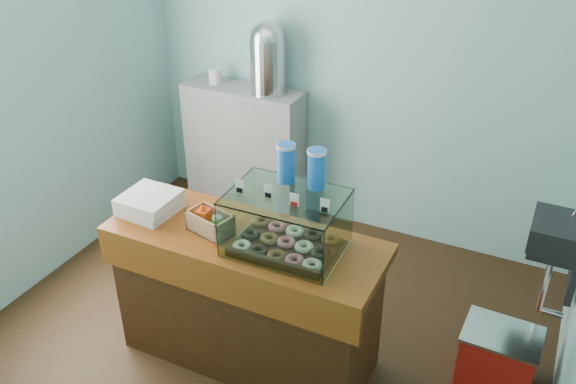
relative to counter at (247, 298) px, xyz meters
The scene contains 9 objects.
ground 0.52m from the counter, 90.00° to the left, with size 3.50×3.50×0.00m, color black.
room_shell 1.27m from the counter, 84.37° to the left, with size 3.54×3.04×2.82m.
counter is the anchor object (origin of this frame).
back_shelf 1.82m from the counter, 119.76° to the left, with size 1.00×0.32×1.10m, color gray.
display_case 0.67m from the counter, ahead, with size 0.62×0.46×0.55m.
condiment_crate 0.55m from the counter, 169.60° to the right, with size 0.28×0.20×0.18m.
pastry_boxes 0.81m from the counter, behind, with size 0.32×0.32×0.12m.
coffee_urn 1.95m from the counter, 112.88° to the left, with size 0.31×0.31×0.56m.
red_cooler 1.51m from the counter, 17.45° to the left, with size 0.44×0.34×0.38m.
Camera 1 is at (1.45, -2.68, 2.82)m, focal length 38.00 mm.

